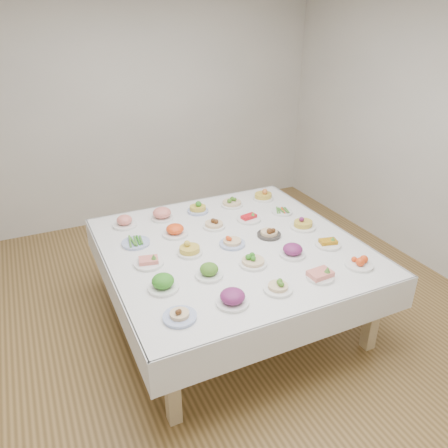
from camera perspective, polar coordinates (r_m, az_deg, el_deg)
name	(u,v)px	position (r m, az deg, el deg)	size (l,w,h in m)	color
room_envelope	(211,118)	(3.26, -1.70, 13.67)	(5.02, 5.02, 2.81)	olive
display_table	(232,252)	(3.73, 0.99, -3.67)	(2.08, 2.08, 0.75)	white
dish_0	(179,312)	(2.86, -5.84, -11.41)	(0.22, 0.22, 0.11)	#4C66B2
dish_1	(233,296)	(2.96, 1.13, -9.35)	(0.22, 0.22, 0.14)	white
dish_2	(278,286)	(3.13, 7.08, -7.98)	(0.21, 0.21, 0.10)	white
dish_3	(320,274)	(3.31, 12.46, -6.34)	(0.20, 0.20, 0.10)	white
dish_4	(359,262)	(3.54, 17.25, -4.78)	(0.22, 0.22, 0.09)	white
dish_5	(163,282)	(3.14, -7.98, -7.47)	(0.22, 0.22, 0.13)	white
dish_6	(209,271)	(3.25, -1.96, -6.13)	(0.21, 0.21, 0.11)	white
dish_7	(253,259)	(3.40, 3.83, -4.56)	(0.22, 0.22, 0.12)	white
dish_8	(293,250)	(3.55, 8.96, -3.32)	(0.21, 0.21, 0.12)	white
dish_9	(328,242)	(3.77, 13.43, -2.36)	(0.22, 0.22, 0.08)	white
dish_10	(148,260)	(3.45, -9.84, -4.62)	(0.23, 0.23, 0.10)	white
dish_11	(190,248)	(3.55, -4.52, -3.13)	(0.20, 0.20, 0.12)	white
dish_12	(232,240)	(3.67, 1.09, -2.09)	(0.22, 0.22, 0.11)	#4C66B2
dish_13	(269,230)	(3.83, 5.93, -0.81)	(0.21, 0.21, 0.12)	#302D2A
dish_14	(303,222)	(4.02, 10.32, 0.25)	(0.23, 0.23, 0.13)	white
dish_15	(136,242)	(3.77, -11.47, -2.28)	(0.23, 0.23, 0.06)	#4C66B2
dish_16	(175,229)	(3.85, -6.42, -0.72)	(0.22, 0.22, 0.12)	white
dish_17	(214,223)	(3.97, -1.33, 0.17)	(0.20, 0.20, 0.11)	white
dish_18	(249,217)	(4.11, 3.26, 0.90)	(0.22, 0.22, 0.09)	white
dish_19	(282,211)	(4.30, 7.58, 1.65)	(0.20, 0.20, 0.04)	white
dish_20	(125,221)	(4.09, -12.87, 0.35)	(0.22, 0.22, 0.11)	white
dish_21	(162,214)	(4.16, -8.10, 1.28)	(0.20, 0.20, 0.11)	white
dish_22	(198,207)	(4.28, -3.45, 2.23)	(0.20, 0.20, 0.12)	#4C66B2
dish_23	(232,200)	(4.41, 1.03, 3.12)	(0.22, 0.22, 0.13)	white
dish_24	(263,194)	(4.58, 5.15, 3.93)	(0.21, 0.21, 0.13)	white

